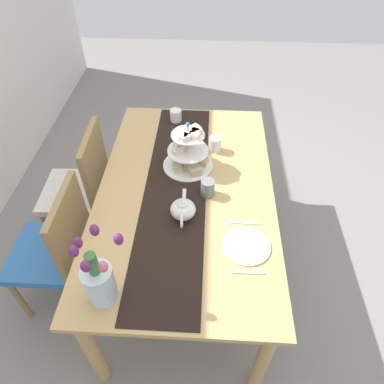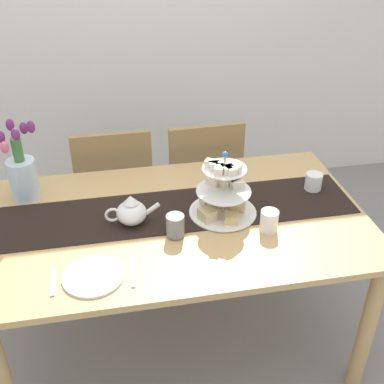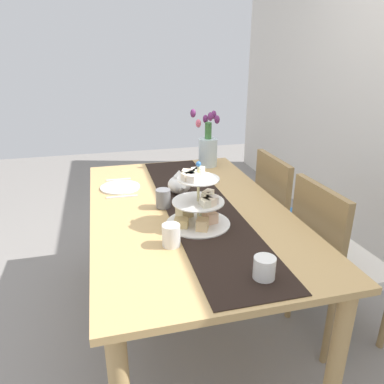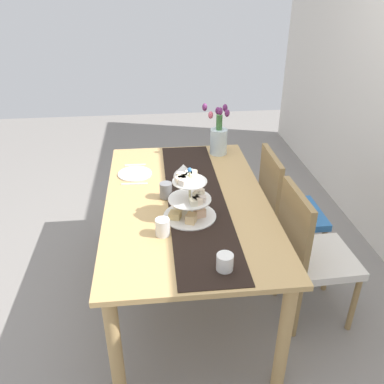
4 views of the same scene
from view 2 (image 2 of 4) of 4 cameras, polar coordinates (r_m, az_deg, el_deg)
name	(u,v)px [view 2 (image 2 of 4)]	position (r m, az deg, el deg)	size (l,w,h in m)	color
ground_plane	(181,337)	(2.64, -1.36, -16.63)	(8.00, 8.00, 0.00)	gray
room_wall_rear	(137,12)	(3.40, -6.48, 20.20)	(6.00, 0.08, 2.60)	silver
dining_table	(179,236)	(2.19, -1.57, -5.23)	(1.65, 0.98, 0.76)	tan
chair_left	(115,189)	(2.86, -9.01, 0.36)	(0.42, 0.42, 0.91)	olive
chair_right	(201,180)	(2.91, 1.09, 1.36)	(0.44, 0.44, 0.91)	olive
table_runner	(176,210)	(2.18, -1.86, -2.18)	(1.61, 0.34, 0.00)	black
tiered_cake_stand	(223,194)	(2.11, 3.65, -0.22)	(0.30, 0.30, 0.30)	beige
teapot	(131,212)	(2.08, -7.14, -2.32)	(0.24, 0.13, 0.14)	white
tulip_vase	(22,172)	(2.34, -19.29, 2.18)	(0.17, 0.20, 0.40)	silver
cream_jug	(313,182)	(2.38, 14.06, 1.17)	(0.08, 0.08, 0.09)	white
dinner_plate_left	(93,276)	(1.87, -11.51, -9.67)	(0.23, 0.23, 0.01)	white
fork_left	(53,282)	(1.88, -15.97, -10.10)	(0.02, 0.15, 0.01)	silver
knife_left	(132,272)	(1.87, -7.01, -9.28)	(0.01, 0.17, 0.01)	silver
mug_grey	(175,225)	(2.00, -1.98, -3.94)	(0.08, 0.08, 0.10)	slate
mug_white_text	(269,221)	(2.06, 9.04, -3.37)	(0.08, 0.08, 0.10)	white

